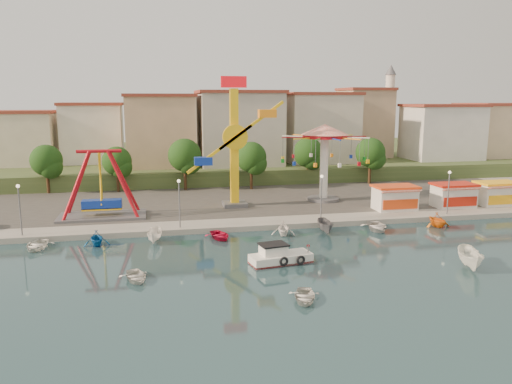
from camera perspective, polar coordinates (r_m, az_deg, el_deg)
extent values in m
plane|color=#142A37|center=(43.76, 2.89, -8.51)|extent=(200.00, 200.00, 0.00)
cube|color=#9E998E|center=(103.52, -5.63, 2.76)|extent=(200.00, 100.00, 0.60)
cube|color=#4C4944|center=(72.11, -3.01, -0.38)|extent=(90.00, 28.00, 0.01)
cube|color=#384C26|center=(108.30, -5.92, 3.74)|extent=(200.00, 60.00, 3.00)
cube|color=#59595E|center=(61.46, -17.12, -2.63)|extent=(10.00, 5.00, 0.30)
cube|color=#112F9D|center=(61.16, -17.19, -1.31)|extent=(4.50, 1.40, 1.00)
cylinder|color=#A80D16|center=(60.24, -17.51, 4.47)|extent=(5.00, 0.40, 0.40)
cube|color=#59595E|center=(64.92, -2.45, -1.38)|extent=(3.00, 3.00, 0.50)
cube|color=yellow|center=(63.82, -2.50, 5.00)|extent=(1.00, 1.00, 15.00)
cube|color=red|center=(63.55, -2.57, 12.46)|extent=(3.20, 0.50, 1.40)
cylinder|color=yellow|center=(62.90, -2.40, 6.29)|extent=(3.20, 0.50, 3.20)
cube|color=yellow|center=(62.96, -0.54, 7.63)|extent=(8.34, 0.35, 6.10)
cube|color=orange|center=(63.32, 1.29, 8.96)|extent=(2.20, 1.20, 1.00)
cylinder|color=#59595E|center=(69.06, 7.68, -0.79)|extent=(4.40, 4.40, 0.40)
cylinder|color=white|center=(68.35, 7.77, 2.75)|extent=(1.10, 1.10, 9.00)
cylinder|color=#A80D16|center=(67.90, 7.86, 6.34)|extent=(6.00, 6.00, 0.50)
cone|color=red|center=(67.84, 7.88, 7.10)|extent=(6.40, 6.40, 1.40)
cube|color=white|center=(64.82, 15.57, -0.75)|extent=(5.00, 3.00, 2.80)
cube|color=#DF4213|center=(64.55, 15.64, 0.60)|extent=(5.40, 3.40, 0.25)
cube|color=red|center=(63.12, 16.32, 0.02)|extent=(5.00, 0.77, 0.43)
cube|color=white|center=(68.89, 21.63, -0.46)|extent=(5.00, 3.00, 2.80)
cube|color=red|center=(68.63, 21.72, 0.81)|extent=(5.40, 3.40, 0.25)
cube|color=red|center=(67.29, 22.48, 0.27)|extent=(5.00, 0.77, 0.43)
cube|color=white|center=(72.51, 25.83, -0.25)|extent=(5.00, 3.00, 2.80)
cube|color=#FFB215|center=(72.27, 25.92, 0.95)|extent=(5.40, 3.40, 0.25)
cube|color=red|center=(71.00, 26.72, 0.45)|extent=(5.00, 0.77, 0.43)
cylinder|color=#59595E|center=(55.90, -25.35, -2.01)|extent=(0.14, 0.14, 5.00)
cylinder|color=#59595E|center=(54.26, -8.74, -1.46)|extent=(0.14, 0.14, 5.00)
cylinder|color=#59595E|center=(57.23, 7.47, -0.80)|extent=(0.14, 0.14, 5.00)
cylinder|color=#59595E|center=(64.18, 21.12, -0.19)|extent=(0.14, 0.14, 5.00)
cylinder|color=#382314|center=(79.49, -22.69, 1.15)|extent=(0.44, 0.44, 3.60)
sphere|color=black|center=(79.08, -22.84, 3.36)|extent=(4.60, 4.60, 4.60)
cylinder|color=#382314|center=(77.43, -15.51, 1.28)|extent=(0.44, 0.44, 3.40)
sphere|color=black|center=(77.03, -15.62, 3.42)|extent=(4.35, 4.35, 4.35)
cylinder|color=#382314|center=(76.88, -8.09, 1.69)|extent=(0.44, 0.44, 3.92)
sphere|color=black|center=(76.43, -8.16, 4.19)|extent=(5.02, 5.02, 5.02)
cylinder|color=#382314|center=(76.70, -0.54, 1.68)|extent=(0.44, 0.44, 3.66)
sphere|color=black|center=(76.28, -0.55, 4.01)|extent=(4.68, 4.68, 4.68)
cylinder|color=#382314|center=(81.99, 5.94, 2.25)|extent=(0.44, 0.44, 3.80)
sphere|color=black|center=(81.58, 5.98, 4.52)|extent=(4.86, 4.86, 4.86)
cylinder|color=#382314|center=(83.85, 12.85, 2.22)|extent=(0.44, 0.44, 3.77)
sphere|color=black|center=(83.46, 12.94, 4.42)|extent=(4.83, 4.83, 4.83)
cube|color=beige|center=(89.29, -26.54, 6.03)|extent=(9.26, 9.53, 11.87)
cube|color=silver|center=(92.35, -18.35, 5.71)|extent=(12.33, 9.01, 8.63)
cube|color=tan|center=(92.20, -10.17, 6.88)|extent=(11.95, 9.28, 11.23)
cube|color=beige|center=(90.51, -1.29, 6.33)|extent=(12.59, 10.50, 9.20)
cube|color=beige|center=(97.05, 6.25, 6.57)|extent=(10.75, 9.23, 9.24)
cube|color=tan|center=(100.12, 13.92, 7.02)|extent=(12.77, 10.96, 11.21)
cube|color=silver|center=(104.33, 20.21, 7.13)|extent=(8.23, 8.98, 12.36)
cube|color=beige|center=(115.08, 23.94, 6.24)|extent=(11.59, 10.93, 8.76)
cylinder|color=silver|center=(104.89, 14.93, 8.43)|extent=(1.80, 1.80, 16.00)
cylinder|color=#59595E|center=(104.86, 15.06, 11.16)|extent=(2.80, 2.80, 0.30)
cone|color=#59595E|center=(105.00, 15.17, 13.34)|extent=(2.20, 2.20, 2.00)
cube|color=white|center=(44.61, 2.85, -7.69)|extent=(5.75, 2.98, 0.98)
cube|color=#A80D16|center=(44.68, 2.84, -7.98)|extent=(5.75, 2.98, 0.18)
cube|color=white|center=(44.30, 1.99, -6.70)|extent=(2.44, 1.99, 0.98)
cube|color=black|center=(44.15, 2.00, -6.02)|extent=(2.69, 2.24, 0.13)
torus|color=black|center=(43.55, 3.21, -7.92)|extent=(0.86, 0.36, 0.83)
torus|color=black|center=(44.00, 5.14, -7.76)|extent=(0.86, 0.36, 0.83)
imported|color=silver|center=(41.56, -13.56, -9.36)|extent=(3.03, 3.71, 0.68)
imported|color=silver|center=(36.78, 5.56, -11.79)|extent=(3.08, 3.71, 0.66)
imported|color=white|center=(46.74, 23.32, -7.01)|extent=(3.17, 4.80, 1.74)
imported|color=white|center=(53.03, -23.78, -5.55)|extent=(3.18, 4.08, 0.77)
imported|color=#135EA8|center=(52.00, -17.78, -5.03)|extent=(2.93, 3.26, 1.53)
imported|color=white|center=(51.67, -11.49, -4.92)|extent=(1.83, 3.71, 1.37)
imported|color=red|center=(52.13, -4.17, -4.95)|extent=(3.27, 4.01, 0.73)
imported|color=white|center=(53.27, 3.14, -4.13)|extent=(3.19, 3.49, 1.57)
imported|color=#5C5B60|center=(54.64, 7.95, -3.90)|extent=(1.80, 3.92, 1.47)
imported|color=silver|center=(56.93, 13.62, -3.82)|extent=(3.71, 4.65, 0.86)
imported|color=orange|center=(60.29, 20.02, -2.97)|extent=(2.96, 3.36, 1.67)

